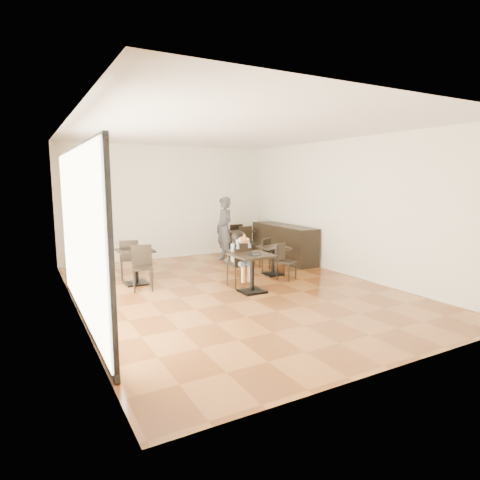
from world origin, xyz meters
TOP-DOWN VIEW (x-y plane):
  - floor at (0.00, 0.00)m, footprint 6.00×8.00m
  - ceiling at (0.00, 0.00)m, footprint 6.00×8.00m
  - wall_back at (0.00, 4.00)m, footprint 6.00×0.01m
  - wall_front at (0.00, -4.00)m, footprint 6.00×0.01m
  - wall_left at (-3.00, 0.00)m, footprint 0.01×8.00m
  - wall_right at (3.00, 0.00)m, footprint 0.01×8.00m
  - storefront_window at (-2.97, -0.50)m, footprint 0.04×4.50m
  - child_table at (0.24, -0.33)m, footprint 0.74×0.74m
  - child_chair at (0.24, 0.22)m, footprint 0.42×0.42m
  - child at (0.24, 0.22)m, footprint 0.42×0.59m
  - plate at (0.24, -0.43)m, footprint 0.26×0.26m
  - pizza_slice at (0.24, 0.03)m, footprint 0.27×0.21m
  - adult_patron at (1.20, 2.80)m, footprint 0.45×0.66m
  - cafe_table_mid at (1.46, 0.74)m, footprint 0.85×0.85m
  - cafe_table_left at (-1.64, 1.44)m, footprint 0.86×0.86m
  - cafe_table_back at (1.85, 3.10)m, footprint 0.76×0.76m
  - chair_mid_a at (1.46, 1.29)m, footprint 0.48×0.48m
  - chair_mid_b at (1.46, 0.19)m, footprint 0.48×0.48m
  - chair_left_a at (-1.64, 1.99)m, footprint 0.49×0.49m
  - chair_left_b at (-1.64, 0.89)m, footprint 0.49×0.49m
  - chair_back_a at (1.85, 3.50)m, footprint 0.43×0.43m
  - chair_back_b at (1.85, 2.55)m, footprint 0.43×0.43m
  - service_counter at (2.65, 2.00)m, footprint 0.60×2.40m

SIDE VIEW (x-z plane):
  - floor at x=0.00m, z-range -0.01..0.01m
  - cafe_table_mid at x=1.46m, z-range 0.00..0.68m
  - cafe_table_left at x=-1.64m, z-range 0.00..0.76m
  - cafe_table_back at x=1.85m, z-range 0.00..0.78m
  - child_table at x=0.24m, z-range 0.00..0.78m
  - chair_mid_a at x=1.46m, z-range 0.00..0.81m
  - chair_mid_b at x=1.46m, z-range 0.00..0.81m
  - chair_left_a at x=-1.64m, z-range 0.00..0.92m
  - chair_left_b at x=-1.64m, z-range 0.00..0.92m
  - chair_back_a at x=1.85m, z-range 0.00..0.94m
  - chair_back_b at x=1.85m, z-range 0.00..0.94m
  - child_chair at x=0.24m, z-range 0.00..0.94m
  - service_counter at x=2.65m, z-range 0.00..1.00m
  - child at x=0.24m, z-range 0.00..1.18m
  - plate at x=0.24m, z-range 0.78..0.80m
  - adult_patron at x=1.20m, z-range 0.00..1.79m
  - pizza_slice at x=0.24m, z-range 0.99..1.05m
  - storefront_window at x=-2.97m, z-range 0.10..2.70m
  - wall_back at x=0.00m, z-range 0.00..3.20m
  - wall_front at x=0.00m, z-range 0.00..3.20m
  - wall_left at x=-3.00m, z-range 0.00..3.20m
  - wall_right at x=3.00m, z-range 0.00..3.20m
  - ceiling at x=0.00m, z-range 3.20..3.21m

